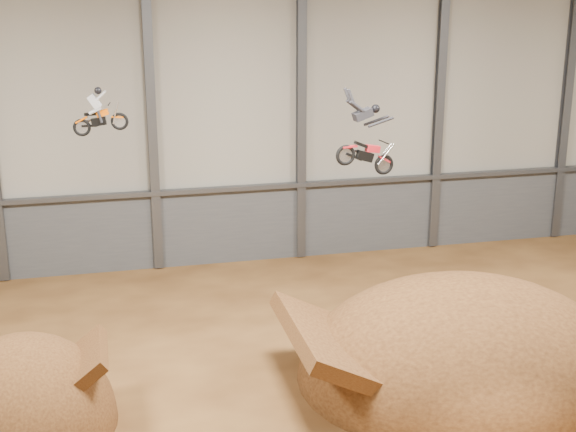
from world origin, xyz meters
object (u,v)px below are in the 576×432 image
Objects in this scene: fmx_rider_a at (101,108)px; fmx_rider_b at (363,133)px; landing_ramp at (462,375)px; takeoff_ramp at (25,426)px.

fmx_rider_a is 0.61× the size of fmx_rider_b.
fmx_rider_b reaches higher than landing_ramp.
fmx_rider_b is at bearing 128.22° from landing_ramp.
takeoff_ramp is 13.97m from landing_ramp.
landing_ramp is at bearing -14.63° from fmx_rider_a.
fmx_rider_a is (-11.16, 4.49, 8.65)m from landing_ramp.
takeoff_ramp is at bearing 179.81° from landing_ramp.
landing_ramp is 8.74m from fmx_rider_b.
fmx_rider_a is at bearing 158.09° from landing_ramp.
takeoff_ramp is 0.56× the size of landing_ramp.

